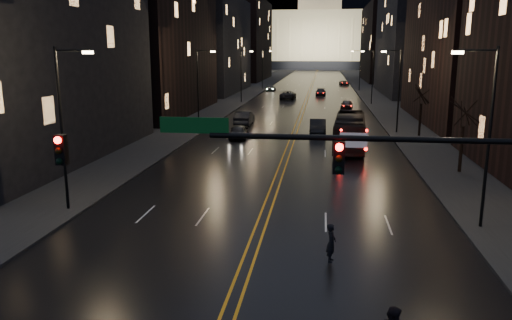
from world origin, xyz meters
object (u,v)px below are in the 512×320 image
at_px(bus, 350,131).
at_px(receding_car_a, 318,127).
at_px(traffic_signal, 419,176).
at_px(pedestrian_a, 331,243).
at_px(oncoming_car_b, 244,118).
at_px(oncoming_car_a, 239,131).

bearing_deg(bus, receding_car_a, 115.02).
height_order(traffic_signal, receding_car_a, traffic_signal).
bearing_deg(pedestrian_a, traffic_signal, -144.12).
bearing_deg(traffic_signal, oncoming_car_b, 105.59).
bearing_deg(oncoming_car_b, oncoming_car_a, 95.26).
distance_m(oncoming_car_a, receding_car_a, 8.86).
bearing_deg(bus, oncoming_car_a, 164.98).
height_order(oncoming_car_a, pedestrian_a, pedestrian_a).
relative_size(oncoming_car_b, receding_car_a, 1.06).
relative_size(oncoming_car_a, receding_car_a, 0.89).
bearing_deg(oncoming_car_a, oncoming_car_b, -87.14).
distance_m(traffic_signal, bus, 31.05).
relative_size(traffic_signal, pedestrian_a, 10.29).
distance_m(bus, oncoming_car_a, 11.56).
relative_size(oncoming_car_a, pedestrian_a, 2.61).
distance_m(oncoming_car_b, pedestrian_a, 40.24).
distance_m(oncoming_car_b, receding_car_a, 10.47).
distance_m(traffic_signal, oncoming_car_a, 36.60).
bearing_deg(bus, pedestrian_a, -90.83).
distance_m(traffic_signal, pedestrian_a, 7.00).
bearing_deg(oncoming_car_b, bus, 131.68).
xyz_separation_m(traffic_signal, oncoming_car_a, (-11.35, 34.53, -4.35)).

